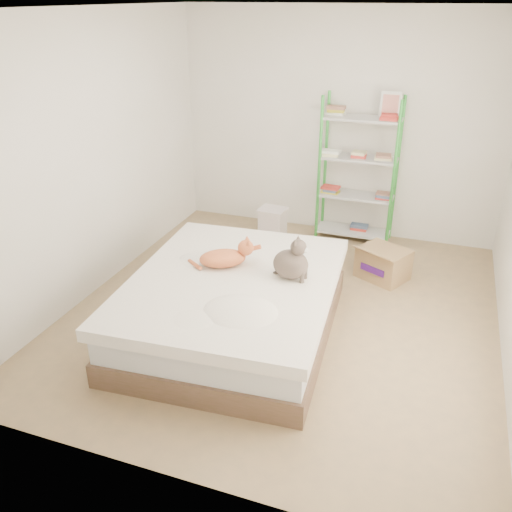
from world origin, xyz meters
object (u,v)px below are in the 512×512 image
at_px(bed, 233,305).
at_px(shelf_unit, 359,169).
at_px(orange_cat, 223,256).
at_px(grey_cat, 291,258).
at_px(cardboard_box, 383,263).
at_px(white_bin, 273,222).

distance_m(bed, shelf_unit, 2.52).
distance_m(orange_cat, shelf_unit, 2.34).
xyz_separation_m(orange_cat, shelf_unit, (0.78, 2.19, 0.24)).
relative_size(bed, shelf_unit, 1.27).
distance_m(orange_cat, grey_cat, 0.62).
xyz_separation_m(cardboard_box, white_bin, (-1.42, 0.64, 0.02)).
distance_m(grey_cat, shelf_unit, 2.21).
bearing_deg(grey_cat, orange_cat, 92.73).
bearing_deg(grey_cat, shelf_unit, -0.79).
height_order(bed, white_bin, bed).
relative_size(grey_cat, white_bin, 1.02).
distance_m(bed, white_bin, 2.12).
bearing_deg(bed, cardboard_box, 49.22).
bearing_deg(cardboard_box, white_bin, -177.20).
height_order(bed, orange_cat, orange_cat).
distance_m(orange_cat, cardboard_box, 1.85).
relative_size(orange_cat, cardboard_box, 0.79).
relative_size(cardboard_box, white_bin, 1.69).
xyz_separation_m(grey_cat, shelf_unit, (0.16, 2.20, 0.15)).
bearing_deg(white_bin, bed, -81.14).
bearing_deg(grey_cat, bed, 113.71).
bearing_deg(shelf_unit, grey_cat, -94.27).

